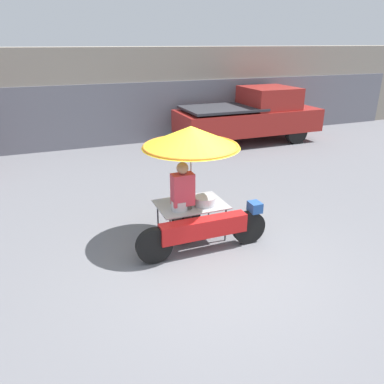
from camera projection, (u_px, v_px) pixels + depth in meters
name	position (u px, v px, depth m)	size (l,w,h in m)	color
ground_plane	(216.00, 265.00, 6.09)	(36.00, 36.00, 0.00)	slate
shopfront_building	(108.00, 95.00, 13.46)	(28.00, 2.06, 3.22)	gray
vendor_motorcycle_cart	(193.00, 158.00, 6.34)	(2.35, 1.68, 2.08)	black
vendor_person	(183.00, 200.00, 6.46)	(0.38, 0.22, 1.52)	#4C473D
pickup_truck	(251.00, 116.00, 13.28)	(5.07, 1.94, 1.90)	black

